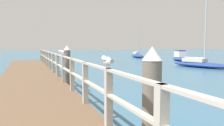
{
  "coord_description": "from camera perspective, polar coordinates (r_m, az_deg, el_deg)",
  "views": [
    {
      "loc": [
        -0.17,
        0.45,
        1.84
      ],
      "look_at": [
        2.94,
        8.45,
        1.14
      ],
      "focal_mm": 35.89,
      "sensor_mm": 36.0,
      "label": 1
    }
  ],
  "objects": [
    {
      "name": "dock_piling_far",
      "position": [
        9.93,
        -11.32,
        -0.79
      ],
      "size": [
        0.29,
        0.29,
        1.82
      ],
      "color": "#6B6056",
      "rests_on": "ground_plane"
    },
    {
      "name": "seagull_background",
      "position": [
        8.78,
        -12.65,
        2.77
      ],
      "size": [
        0.25,
        0.46,
        0.21
      ],
      "rotation": [
        0.0,
        0.0,
        0.4
      ],
      "color": "white",
      "rests_on": "pier_railing"
    },
    {
      "name": "boat_2",
      "position": [
        27.01,
        17.1,
        1.4
      ],
      "size": [
        2.39,
        4.29,
        1.26
      ],
      "rotation": [
        0.0,
        0.0,
        -0.29
      ],
      "color": "navy",
      "rests_on": "ground_plane"
    },
    {
      "name": "pier_railing",
      "position": [
        10.86,
        -14.23,
        0.36
      ],
      "size": [
        0.12,
        20.92,
        1.0
      ],
      "color": "#B2ADA3",
      "rests_on": "pier_deck"
    },
    {
      "name": "boat_3",
      "position": [
        32.66,
        6.48,
        1.94
      ],
      "size": [
        1.78,
        4.17,
        4.49
      ],
      "rotation": [
        0.0,
        0.0,
        2.99
      ],
      "color": "navy",
      "rests_on": "ground_plane"
    },
    {
      "name": "pier_deck",
      "position": [
        10.87,
        -20.16,
        -4.22
      ],
      "size": [
        2.45,
        22.4,
        0.44
      ],
      "primitive_type": "cube",
      "color": "brown",
      "rests_on": "ground_plane"
    },
    {
      "name": "seagull_foreground",
      "position": [
        3.86,
        -1.21,
        0.63
      ],
      "size": [
        0.18,
        0.48,
        0.21
      ],
      "rotation": [
        0.0,
        0.0,
        0.02
      ],
      "color": "white",
      "rests_on": "pier_railing"
    },
    {
      "name": "boat_6",
      "position": [
        19.81,
        21.62,
        -0.1
      ],
      "size": [
        3.0,
        5.46,
        7.17
      ],
      "rotation": [
        0.0,
        0.0,
        3.44
      ],
      "color": "navy",
      "rests_on": "ground_plane"
    },
    {
      "name": "dock_piling_near",
      "position": [
        3.38,
        10.03,
        -11.29
      ],
      "size": [
        0.29,
        0.29,
        1.82
      ],
      "color": "#6B6056",
      "rests_on": "ground_plane"
    }
  ]
}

